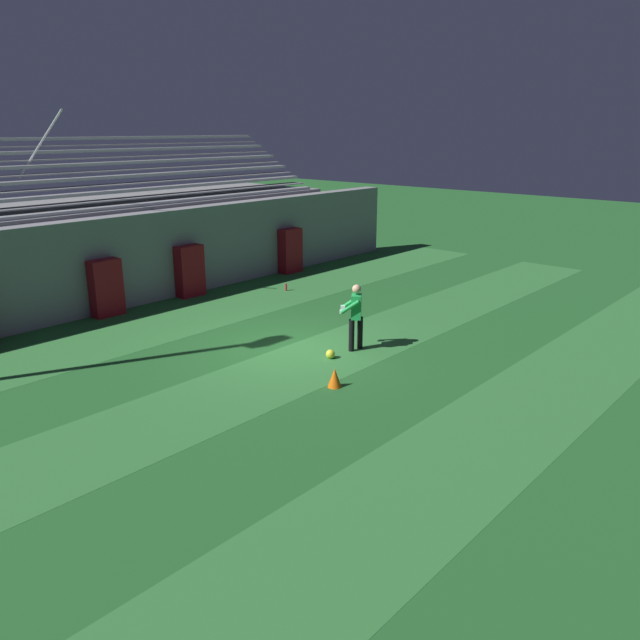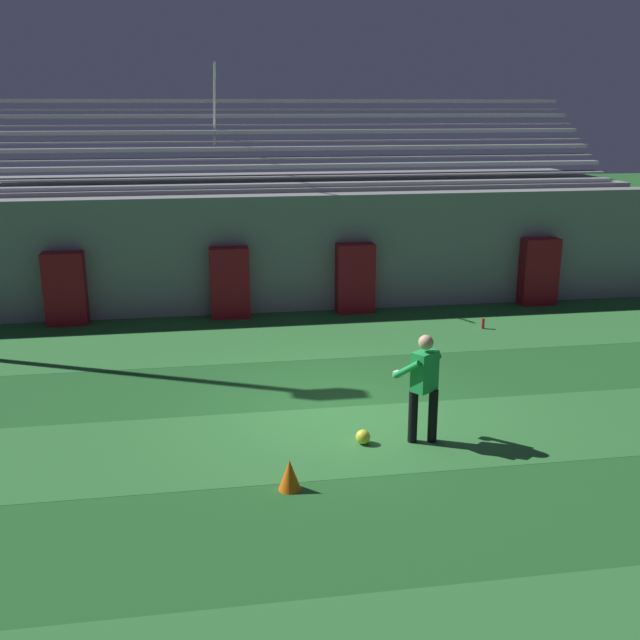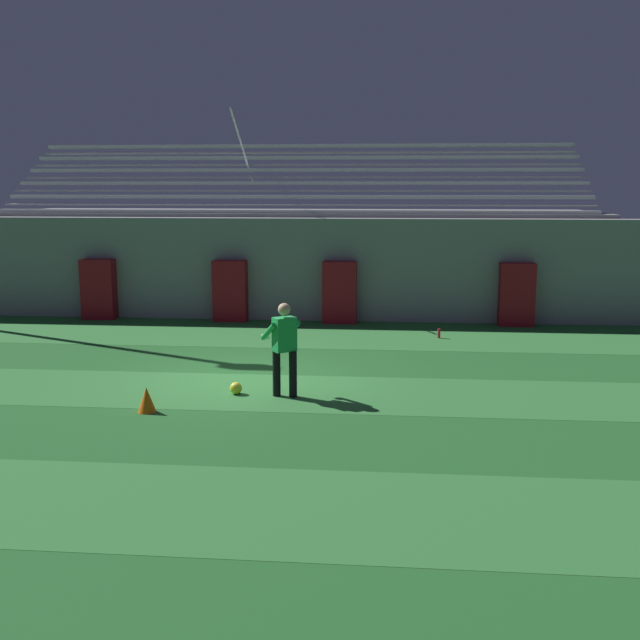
# 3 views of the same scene
# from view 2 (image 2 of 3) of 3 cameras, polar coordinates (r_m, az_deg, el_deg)

# --- Properties ---
(ground_plane) EXTENTS (80.00, 80.00, 0.00)m
(ground_plane) POSITION_cam_2_polar(r_m,az_deg,el_deg) (12.44, 1.45, -6.91)
(ground_plane) COLOR #236028
(turf_stripe_mid) EXTENTS (28.00, 2.45, 0.01)m
(turf_stripe_mid) POSITION_cam_2_polar(r_m,az_deg,el_deg) (11.46, 2.46, -9.00)
(turf_stripe_mid) COLOR #337A38
(turf_stripe_mid) RESTS_ON ground
(turf_stripe_far) EXTENTS (28.00, 2.45, 0.01)m
(turf_stripe_far) POSITION_cam_2_polar(r_m,az_deg,el_deg) (15.97, -1.06, -1.61)
(turf_stripe_far) COLOR #337A38
(turf_stripe_far) RESTS_ON ground
(back_wall) EXTENTS (24.00, 0.60, 2.80)m
(back_wall) POSITION_cam_2_polar(r_m,az_deg,el_deg) (18.21, -2.29, 5.14)
(back_wall) COLOR gray
(back_wall) RESTS_ON ground
(padding_pillar_gate_left) EXTENTS (0.91, 0.44, 1.67)m
(padding_pillar_gate_left) POSITION_cam_2_polar(r_m,az_deg,el_deg) (17.67, -6.90, 2.83)
(padding_pillar_gate_left) COLOR maroon
(padding_pillar_gate_left) RESTS_ON ground
(padding_pillar_gate_right) EXTENTS (0.91, 0.44, 1.67)m
(padding_pillar_gate_right) POSITION_cam_2_polar(r_m,az_deg,el_deg) (18.03, 2.69, 3.19)
(padding_pillar_gate_right) COLOR maroon
(padding_pillar_gate_right) RESTS_ON ground
(padding_pillar_far_left) EXTENTS (0.91, 0.44, 1.67)m
(padding_pillar_far_left) POSITION_cam_2_polar(r_m,az_deg,el_deg) (17.93, -18.85, 2.26)
(padding_pillar_far_left) COLOR maroon
(padding_pillar_far_left) RESTS_ON ground
(padding_pillar_far_right) EXTENTS (0.91, 0.44, 1.67)m
(padding_pillar_far_right) POSITION_cam_2_polar(r_m,az_deg,el_deg) (19.53, 16.33, 3.56)
(padding_pillar_far_right) COLOR maroon
(padding_pillar_far_right) RESTS_ON ground
(bleacher_stand) EXTENTS (18.00, 4.75, 5.83)m
(bleacher_stand) POSITION_cam_2_polar(r_m,az_deg,el_deg) (20.82, -3.20, 6.83)
(bleacher_stand) COLOR gray
(bleacher_stand) RESTS_ON ground
(goalkeeper) EXTENTS (0.74, 0.72, 1.67)m
(goalkeeper) POSITION_cam_2_polar(r_m,az_deg,el_deg) (11.10, 7.88, -4.66)
(goalkeeper) COLOR black
(goalkeeper) RESTS_ON ground
(soccer_ball) EXTENTS (0.22, 0.22, 0.22)m
(soccer_ball) POSITION_cam_2_polar(r_m,az_deg,el_deg) (11.26, 3.29, -8.88)
(soccer_ball) COLOR yellow
(soccer_ball) RESTS_ON ground
(traffic_cone) EXTENTS (0.30, 0.30, 0.42)m
(traffic_cone) POSITION_cam_2_polar(r_m,az_deg,el_deg) (9.98, -2.33, -11.70)
(traffic_cone) COLOR orange
(traffic_cone) RESTS_ON ground
(water_bottle) EXTENTS (0.07, 0.07, 0.24)m
(water_bottle) POSITION_cam_2_polar(r_m,az_deg,el_deg) (17.20, 12.31, -0.27)
(water_bottle) COLOR red
(water_bottle) RESTS_ON ground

